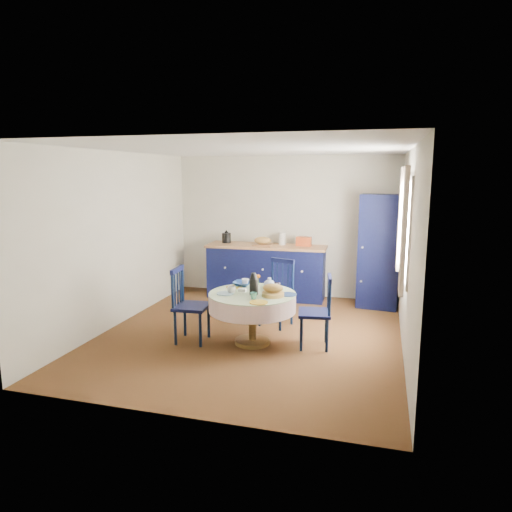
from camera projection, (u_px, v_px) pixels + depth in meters
The scene contains 17 objects.
floor at pixel (251, 334), 6.29m from camera, with size 4.50×4.50×0.00m, color black.
ceiling at pixel (250, 149), 5.84m from camera, with size 4.50×4.50×0.00m, color white.
wall_back at pixel (285, 226), 8.20m from camera, with size 4.00×0.02×2.50m, color beige.
wall_left at pixel (118, 239), 6.59m from camera, with size 0.02×4.50×2.50m, color beige.
wall_right at pixel (408, 252), 5.54m from camera, with size 0.02×4.50×2.50m, color beige.
window at pixel (404, 226), 5.79m from camera, with size 0.10×1.74×1.45m.
kitchen_counter at pixel (267, 270), 8.13m from camera, with size 2.13×0.73×1.18m.
pantry_cabinet at pixel (380, 252), 7.44m from camera, with size 0.69×0.52×1.86m.
dining_table at pixel (253, 302), 5.86m from camera, with size 1.13×1.12×0.96m.
chair_left at pixel (189, 304), 5.96m from camera, with size 0.45×0.47×0.99m.
chair_far at pixel (277, 292), 6.62m from camera, with size 0.54×0.52×0.96m.
chair_right at pixel (318, 311), 5.76m from camera, with size 0.46×0.47×0.93m.
mug_a at pixel (231, 290), 5.84m from camera, with size 0.11×0.11×0.09m, color silver.
mug_b at pixel (254, 296), 5.56m from camera, with size 0.09×0.09×0.08m, color #2D655E.
mug_c at pixel (275, 287), 5.95m from camera, with size 0.13×0.13×0.10m, color black.
mug_d at pixel (245, 282), 6.24m from camera, with size 0.10×0.10×0.09m, color silver.
cobalt_bowl at pixel (242, 284), 6.20m from camera, with size 0.26×0.26×0.06m, color navy.
Camera 1 is at (1.68, -5.76, 2.19)m, focal length 32.00 mm.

